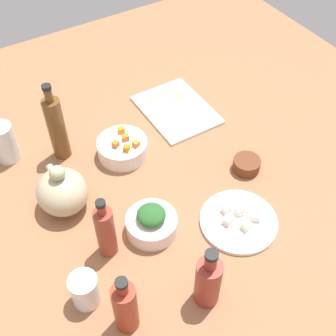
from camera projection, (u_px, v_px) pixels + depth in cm
name	position (u px, v px, depth cm)	size (l,w,h in cm)	color
tabletop	(168.00, 182.00, 133.24)	(190.00, 190.00, 3.00)	#9A6543
cutting_board	(176.00, 110.00, 152.65)	(28.16, 21.34, 1.00)	silver
plate_tofu	(238.00, 221.00, 121.12)	(21.38, 21.38, 1.20)	white
bowl_greens	(152.00, 224.00, 118.04)	(13.88, 13.88, 5.16)	white
bowl_carrots	(122.00, 148.00, 136.97)	(15.58, 15.58, 5.55)	white
bowl_small_side	(246.00, 165.00, 133.46)	(8.28, 8.28, 3.85)	brown
teapot	(62.00, 191.00, 121.03)	(16.72, 14.10, 15.85)	#B8AD88
bottle_0	(125.00, 307.00, 96.46)	(5.51, 5.51, 19.88)	maroon
bottle_1	(106.00, 231.00, 109.41)	(4.90, 4.90, 20.40)	brown
bottle_2	(57.00, 127.00, 130.73)	(5.35, 5.35, 26.75)	brown
bottle_3	(208.00, 281.00, 100.93)	(6.11, 6.11, 20.03)	maroon
drinking_glass_0	(5.00, 143.00, 133.40)	(7.22, 7.22, 12.85)	white
drinking_glass_1	(85.00, 290.00, 103.14)	(6.93, 6.93, 9.30)	white
carrot_cube_0	(126.00, 148.00, 131.77)	(1.80, 1.80, 1.80)	orange
carrot_cube_1	(136.00, 144.00, 133.06)	(1.80, 1.80, 1.80)	orange
carrot_cube_2	(115.00, 144.00, 132.97)	(1.80, 1.80, 1.80)	orange
carrot_cube_3	(126.00, 138.00, 134.87)	(1.80, 1.80, 1.80)	orange
carrot_cube_4	(121.00, 130.00, 137.12)	(1.80, 1.80, 1.80)	orange
chopped_greens_mound	(151.00, 215.00, 114.76)	(7.69, 7.68, 3.66)	#285F29
tofu_cube_0	(240.00, 211.00, 121.45)	(2.20, 2.20, 2.20)	white
tofu_cube_1	(228.00, 221.00, 119.19)	(2.20, 2.20, 2.20)	white
tofu_cube_2	(246.00, 226.00, 118.09)	(2.20, 2.20, 2.20)	white
tofu_cube_3	(226.00, 209.00, 121.76)	(2.20, 2.20, 2.20)	white
tofu_cube_4	(256.00, 217.00, 120.07)	(2.20, 2.20, 2.20)	white
dumpling_0	(191.00, 115.00, 148.26)	(5.66, 5.17, 2.18)	beige
dumpling_1	(180.00, 94.00, 155.25)	(5.30, 5.27, 3.14)	beige
dumpling_2	(173.00, 124.00, 145.62)	(5.91, 5.04, 2.07)	beige
dumpling_3	(153.00, 98.00, 154.37)	(4.76, 4.50, 2.33)	beige
dumpling_4	(166.00, 89.00, 157.23)	(4.14, 3.94, 2.84)	beige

